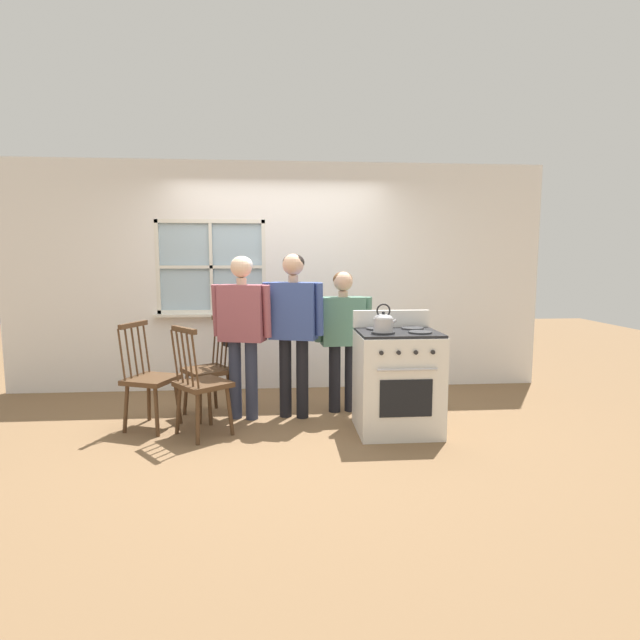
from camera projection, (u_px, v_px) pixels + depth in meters
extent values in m
plane|color=brown|center=(280.00, 425.00, 4.74)|extent=(16.00, 16.00, 0.00)
cube|color=white|center=(79.00, 278.00, 5.77)|extent=(1.77, 0.06, 2.70)
cube|color=white|center=(404.00, 277.00, 6.08)|extent=(3.35, 0.06, 2.70)
cube|color=white|center=(214.00, 351.00, 6.00)|extent=(1.27, 0.06, 0.93)
cube|color=white|center=(209.00, 190.00, 5.77)|extent=(1.27, 0.06, 0.67)
cube|color=silver|center=(212.00, 315.00, 5.87)|extent=(1.33, 0.10, 0.03)
cube|color=#9EB7C6|center=(212.00, 267.00, 5.89)|extent=(1.21, 0.01, 1.04)
cube|color=silver|center=(211.00, 267.00, 5.86)|extent=(0.04, 0.02, 1.10)
cube|color=silver|center=(211.00, 267.00, 5.86)|extent=(1.27, 0.02, 0.04)
cube|color=silver|center=(158.00, 267.00, 5.81)|extent=(0.04, 0.03, 1.10)
cube|color=silver|center=(264.00, 267.00, 5.91)|extent=(0.04, 0.03, 1.10)
cube|color=silver|center=(210.00, 221.00, 5.80)|extent=(1.27, 0.03, 0.04)
cube|color=silver|center=(212.00, 312.00, 5.93)|extent=(1.27, 0.03, 0.04)
cube|color=#4C331E|center=(207.00, 371.00, 4.97)|extent=(0.56, 0.57, 0.04)
cylinder|color=#4C331E|center=(186.00, 393.00, 5.03)|extent=(0.09, 0.06, 0.44)
cylinder|color=#4C331E|center=(200.00, 401.00, 4.76)|extent=(0.06, 0.09, 0.44)
cylinder|color=#4C331E|center=(215.00, 388.00, 5.23)|extent=(0.06, 0.09, 0.44)
cylinder|color=#4C331E|center=(230.00, 395.00, 4.96)|extent=(0.09, 0.06, 0.44)
cylinder|color=#4C331E|center=(214.00, 342.00, 5.18)|extent=(0.07, 0.05, 0.49)
cylinder|color=#4C331E|center=(218.00, 343.00, 5.11)|extent=(0.07, 0.05, 0.49)
cylinder|color=#4C331E|center=(222.00, 345.00, 5.04)|extent=(0.07, 0.05, 0.49)
cylinder|color=#4C331E|center=(226.00, 346.00, 4.97)|extent=(0.07, 0.05, 0.49)
cylinder|color=#4C331E|center=(231.00, 347.00, 4.90)|extent=(0.07, 0.05, 0.49)
cube|color=#4C331E|center=(222.00, 319.00, 5.01)|extent=(0.24, 0.34, 0.04)
cube|color=#4C331E|center=(203.00, 384.00, 4.43)|extent=(0.57, 0.58, 0.04)
cylinder|color=#4C331E|center=(230.00, 411.00, 4.44)|extent=(0.09, 0.06, 0.44)
cylinder|color=#4C331E|center=(210.00, 403.00, 4.69)|extent=(0.06, 0.09, 0.44)
cylinder|color=#4C331E|center=(198.00, 419.00, 4.23)|extent=(0.06, 0.09, 0.44)
cylinder|color=#4C331E|center=(178.00, 410.00, 4.47)|extent=(0.09, 0.06, 0.44)
cylinder|color=#4C331E|center=(195.00, 363.00, 4.15)|extent=(0.07, 0.06, 0.49)
cylinder|color=#4C331E|center=(190.00, 361.00, 4.22)|extent=(0.07, 0.06, 0.49)
cylinder|color=#4C331E|center=(185.00, 360.00, 4.28)|extent=(0.07, 0.06, 0.49)
cylinder|color=#4C331E|center=(180.00, 358.00, 4.35)|extent=(0.07, 0.06, 0.49)
cylinder|color=#4C331E|center=(175.00, 357.00, 4.41)|extent=(0.07, 0.06, 0.49)
cube|color=#4C331E|center=(184.00, 330.00, 4.25)|extent=(0.27, 0.32, 0.04)
cube|color=#4C331E|center=(151.00, 379.00, 4.60)|extent=(0.52, 0.54, 0.04)
cylinder|color=#4C331E|center=(157.00, 412.00, 4.42)|extent=(0.06, 0.09, 0.44)
cylinder|color=#4C331E|center=(178.00, 401.00, 4.75)|extent=(0.09, 0.06, 0.44)
cylinder|color=#4C331E|center=(126.00, 409.00, 4.51)|extent=(0.09, 0.06, 0.44)
cylinder|color=#4C331E|center=(149.00, 399.00, 4.84)|extent=(0.06, 0.09, 0.44)
cylinder|color=#4C331E|center=(122.00, 356.00, 4.45)|extent=(0.07, 0.04, 0.49)
cylinder|color=#4C331E|center=(128.00, 354.00, 4.53)|extent=(0.07, 0.04, 0.49)
cylinder|color=#4C331E|center=(135.00, 352.00, 4.62)|extent=(0.07, 0.04, 0.49)
cylinder|color=#4C331E|center=(141.00, 351.00, 4.70)|extent=(0.07, 0.04, 0.49)
cylinder|color=#4C331E|center=(146.00, 349.00, 4.79)|extent=(0.07, 0.04, 0.49)
cube|color=#4C331E|center=(133.00, 325.00, 4.59)|extent=(0.17, 0.37, 0.04)
cylinder|color=#2D3347|center=(235.00, 379.00, 4.91)|extent=(0.12, 0.12, 0.78)
cylinder|color=#2D3347|center=(252.00, 380.00, 4.88)|extent=(0.12, 0.12, 0.78)
cube|color=#934C56|center=(242.00, 313.00, 4.81)|extent=(0.48, 0.32, 0.55)
cylinder|color=#934C56|center=(216.00, 310.00, 4.84)|extent=(0.10, 0.13, 0.51)
cylinder|color=#934C56|center=(267.00, 311.00, 4.74)|extent=(0.10, 0.13, 0.51)
cylinder|color=beige|center=(242.00, 281.00, 4.78)|extent=(0.10, 0.10, 0.07)
sphere|color=beige|center=(241.00, 267.00, 4.76)|extent=(0.21, 0.21, 0.21)
ellipsoid|color=silver|center=(242.00, 265.00, 4.77)|extent=(0.21, 0.21, 0.17)
cylinder|color=black|center=(285.00, 378.00, 4.96)|extent=(0.12, 0.12, 0.79)
cylinder|color=black|center=(302.00, 379.00, 4.92)|extent=(0.12, 0.12, 0.79)
cube|color=#384C8E|center=(293.00, 311.00, 4.86)|extent=(0.49, 0.33, 0.55)
cylinder|color=#384C8E|center=(267.00, 308.00, 4.89)|extent=(0.11, 0.13, 0.51)
cylinder|color=#384C8E|center=(319.00, 309.00, 4.78)|extent=(0.11, 0.13, 0.51)
cylinder|color=tan|center=(293.00, 279.00, 4.82)|extent=(0.10, 0.10, 0.07)
sphere|color=tan|center=(293.00, 265.00, 4.80)|extent=(0.21, 0.21, 0.21)
ellipsoid|color=black|center=(294.00, 263.00, 4.82)|extent=(0.21, 0.21, 0.17)
cylinder|color=black|center=(335.00, 378.00, 5.12)|extent=(0.12, 0.12, 0.70)
cylinder|color=black|center=(350.00, 378.00, 5.15)|extent=(0.12, 0.12, 0.70)
cube|color=#4C7560|center=(343.00, 321.00, 5.06)|extent=(0.45, 0.24, 0.49)
cylinder|color=#4C7560|center=(318.00, 320.00, 5.00)|extent=(0.08, 0.11, 0.45)
cylinder|color=#4C7560|center=(368.00, 319.00, 5.08)|extent=(0.08, 0.11, 0.45)
cylinder|color=tan|center=(343.00, 294.00, 5.03)|extent=(0.10, 0.10, 0.06)
sphere|color=tan|center=(343.00, 281.00, 5.01)|extent=(0.20, 0.20, 0.20)
ellipsoid|color=brown|center=(343.00, 280.00, 5.03)|extent=(0.20, 0.20, 0.16)
cube|color=white|center=(397.00, 383.00, 4.53)|extent=(0.73, 0.64, 0.90)
cube|color=black|center=(398.00, 333.00, 4.47)|extent=(0.72, 0.61, 0.02)
cylinder|color=#2D2D30|center=(383.00, 333.00, 4.33)|extent=(0.20, 0.20, 0.02)
cylinder|color=#2D2D30|center=(420.00, 332.00, 4.36)|extent=(0.20, 0.20, 0.02)
cylinder|color=#2D2D30|center=(377.00, 329.00, 4.58)|extent=(0.20, 0.20, 0.02)
cylinder|color=#2D2D30|center=(412.00, 328.00, 4.61)|extent=(0.20, 0.20, 0.02)
cube|color=white|center=(391.00, 319.00, 4.75)|extent=(0.73, 0.06, 0.16)
cube|color=black|center=(406.00, 398.00, 4.22)|extent=(0.45, 0.01, 0.32)
cylinder|color=silver|center=(407.00, 370.00, 4.16)|extent=(0.51, 0.02, 0.02)
cylinder|color=#232326|center=(381.00, 353.00, 4.14)|extent=(0.04, 0.02, 0.04)
cylinder|color=#232326|center=(399.00, 353.00, 4.15)|extent=(0.04, 0.02, 0.04)
cylinder|color=#232326|center=(416.00, 352.00, 4.17)|extent=(0.04, 0.02, 0.04)
cylinder|color=#232326|center=(433.00, 352.00, 4.18)|extent=(0.04, 0.02, 0.04)
cylinder|color=#B7B7BC|center=(383.00, 325.00, 4.32)|extent=(0.17, 0.17, 0.12)
ellipsoid|color=#B7B7BC|center=(383.00, 318.00, 4.32)|extent=(0.16, 0.16, 0.07)
sphere|color=black|center=(383.00, 313.00, 4.31)|extent=(0.03, 0.03, 0.03)
cylinder|color=#B7B7BC|center=(392.00, 323.00, 4.33)|extent=(0.08, 0.03, 0.07)
torus|color=black|center=(383.00, 311.00, 4.31)|extent=(0.12, 0.01, 0.12)
cylinder|color=#42474C|center=(237.00, 309.00, 5.88)|extent=(0.17, 0.17, 0.11)
cylinder|color=#33261C|center=(237.00, 306.00, 5.87)|extent=(0.15, 0.15, 0.01)
cone|color=#2D7038|center=(238.00, 295.00, 5.87)|extent=(0.06, 0.05, 0.23)
cone|color=#2D7038|center=(236.00, 301.00, 5.89)|extent=(0.04, 0.06, 0.10)
cone|color=#2D7038|center=(234.00, 295.00, 5.86)|extent=(0.10, 0.05, 0.23)
cone|color=#2D7038|center=(235.00, 300.00, 5.84)|extent=(0.05, 0.05, 0.13)
cone|color=#2D7038|center=(238.00, 298.00, 5.84)|extent=(0.06, 0.06, 0.17)
cube|color=black|center=(230.00, 334.00, 5.08)|extent=(0.20, 0.23, 0.26)
torus|color=black|center=(222.00, 318.00, 5.01)|extent=(0.17, 0.17, 0.01)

